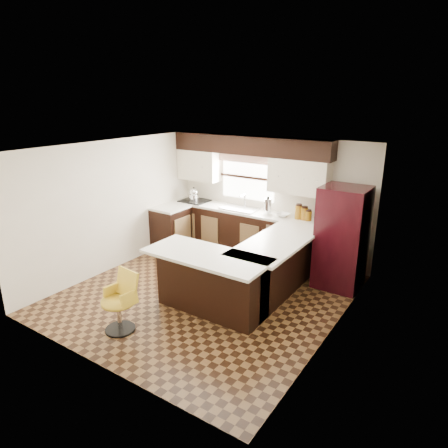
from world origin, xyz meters
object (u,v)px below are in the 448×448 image
Objects in this scene: refrigerator at (342,238)px; bar_chair at (118,303)px; peninsula_long at (273,269)px; peninsula_return at (212,283)px.

refrigerator is 3.73m from bar_chair.
peninsula_long is 1.29m from refrigerator.
refrigerator reaches higher than peninsula_long.
peninsula_return is 2.35m from refrigerator.
refrigerator is at bearing 62.78° from bar_chair.
refrigerator reaches higher than bar_chair.
peninsula_return is at bearing -125.13° from refrigerator.
bar_chair is (-1.27, -2.15, -0.02)m from peninsula_long.
peninsula_long is 1.18× the size of peninsula_return.
peninsula_long is 1.11m from peninsula_return.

